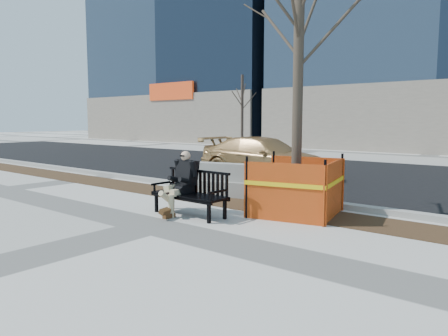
{
  "coord_description": "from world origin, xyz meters",
  "views": [
    {
      "loc": [
        5.68,
        -5.0,
        1.89
      ],
      "look_at": [
        0.33,
        1.61,
        0.92
      ],
      "focal_mm": 34.13,
      "sensor_mm": 36.0,
      "label": 1
    }
  ],
  "objects_px": {
    "tree_fence": "(295,214)",
    "jersey_barrier_left": "(234,196)",
    "bench": "(189,215)",
    "seated_man": "(183,213)",
    "sedan": "(264,177)"
  },
  "relations": [
    {
      "from": "seated_man",
      "to": "jersey_barrier_left",
      "type": "height_order",
      "value": "seated_man"
    },
    {
      "from": "bench",
      "to": "jersey_barrier_left",
      "type": "height_order",
      "value": "bench"
    },
    {
      "from": "bench",
      "to": "jersey_barrier_left",
      "type": "bearing_deg",
      "value": 107.1
    },
    {
      "from": "seated_man",
      "to": "jersey_barrier_left",
      "type": "relative_size",
      "value": 0.44
    },
    {
      "from": "sedan",
      "to": "bench",
      "type": "bearing_deg",
      "value": -159.89
    },
    {
      "from": "bench",
      "to": "tree_fence",
      "type": "relative_size",
      "value": 0.28
    },
    {
      "from": "jersey_barrier_left",
      "to": "bench",
      "type": "bearing_deg",
      "value": -88.86
    },
    {
      "from": "tree_fence",
      "to": "jersey_barrier_left",
      "type": "bearing_deg",
      "value": 160.27
    },
    {
      "from": "seated_man",
      "to": "sedan",
      "type": "bearing_deg",
      "value": 109.3
    },
    {
      "from": "bench",
      "to": "tree_fence",
      "type": "bearing_deg",
      "value": 44.2
    },
    {
      "from": "tree_fence",
      "to": "sedan",
      "type": "relative_size",
      "value": 1.31
    },
    {
      "from": "seated_man",
      "to": "sedan",
      "type": "relative_size",
      "value": 0.28
    },
    {
      "from": "seated_man",
      "to": "sedan",
      "type": "distance_m",
      "value": 5.82
    },
    {
      "from": "bench",
      "to": "jersey_barrier_left",
      "type": "distance_m",
      "value": 2.29
    },
    {
      "from": "seated_man",
      "to": "tree_fence",
      "type": "xyz_separation_m",
      "value": [
        1.81,
        1.38,
        0.0
      ]
    }
  ]
}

